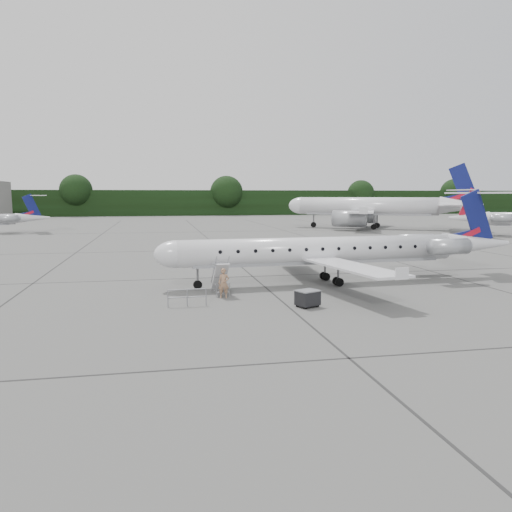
{
  "coord_description": "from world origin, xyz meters",
  "views": [
    {
      "loc": [
        -11.13,
        -30.36,
        6.4
      ],
      "look_at": [
        -4.6,
        2.57,
        2.3
      ],
      "focal_mm": 35.0,
      "sensor_mm": 36.0,
      "label": 1
    }
  ],
  "objects": [
    {
      "name": "bg_narrowbody",
      "position": [
        28.46,
        59.61,
        5.98
      ],
      "size": [
        40.99,
        37.99,
        11.97
      ],
      "primitive_type": null,
      "rotation": [
        0.0,
        0.0,
        -0.56
      ],
      "color": "silver",
      "rests_on": "ground"
    },
    {
      "name": "passenger",
      "position": [
        -7.14,
        0.14,
        0.94
      ],
      "size": [
        0.75,
        0.56,
        1.88
      ],
      "primitive_type": "imported",
      "rotation": [
        0.0,
        0.0,
        -0.18
      ],
      "color": "#966E51",
      "rests_on": "ground"
    },
    {
      "name": "baggage_cart",
      "position": [
        -2.74,
        -3.32,
        0.52
      ],
      "size": [
        1.5,
        1.39,
        1.04
      ],
      "primitive_type": null,
      "rotation": [
        0.0,
        0.0,
        0.43
      ],
      "color": "black",
      "rests_on": "ground"
    },
    {
      "name": "ground",
      "position": [
        0.0,
        0.0,
        0.0
      ],
      "size": [
        320.0,
        320.0,
        0.0
      ],
      "primitive_type": "plane",
      "color": "#5E5E5C",
      "rests_on": "ground"
    },
    {
      "name": "airstair",
      "position": [
        -7.21,
        1.4,
        1.06
      ],
      "size": [
        0.97,
        2.27,
        2.12
      ],
      "primitive_type": null,
      "rotation": [
        0.0,
        0.0,
        0.05
      ],
      "color": "silver",
      "rests_on": "ground"
    },
    {
      "name": "safety_railing",
      "position": [
        -9.54,
        -1.84,
        0.5
      ],
      "size": [
        2.2,
        0.16,
        1.0
      ],
      "primitive_type": null,
      "rotation": [
        0.0,
        0.0,
        0.03
      ],
      "color": "gray",
      "rests_on": "ground"
    },
    {
      "name": "main_regional_jet",
      "position": [
        0.37,
        3.93,
        3.39
      ],
      "size": [
        27.43,
        20.45,
        6.78
      ],
      "primitive_type": null,
      "rotation": [
        0.0,
        0.0,
        0.05
      ],
      "color": "silver",
      "rests_on": "ground"
    },
    {
      "name": "treeline",
      "position": [
        0.0,
        130.0,
        4.0
      ],
      "size": [
        260.0,
        4.0,
        8.0
      ],
      "primitive_type": "cube",
      "color": "black",
      "rests_on": "ground"
    }
  ]
}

